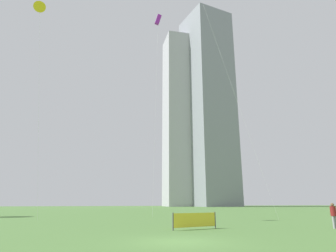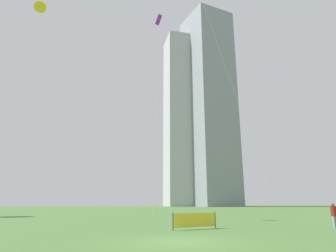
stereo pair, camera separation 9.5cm
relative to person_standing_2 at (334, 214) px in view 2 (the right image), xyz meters
name	(u,v)px [view 2 (the right image)]	position (x,y,z in m)	size (l,w,h in m)	color
ground	(178,242)	(-12.56, -3.43, -0.99)	(280.00, 280.00, 0.00)	#4C7538
person_standing_2	(334,214)	(0.00, 0.00, 0.00)	(0.38, 0.38, 1.71)	gray
kite_flying_0	(40,9)	(-22.95, 14.49, 22.11)	(2.80, 1.75, 23.88)	silver
kite_flying_3	(159,20)	(-7.18, 21.78, 28.61)	(1.47, 2.22, 30.58)	silver
distant_highrise_0	(209,105)	(39.64, 105.58, 46.70)	(19.24, 21.29, 95.38)	gray
distant_highrise_1	(185,117)	(29.33, 111.50, 41.34)	(18.43, 14.72, 84.66)	#A8A8AD
event_banner	(195,220)	(-9.47, 2.25, -0.39)	(3.45, 0.90, 1.11)	#4C4C4C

